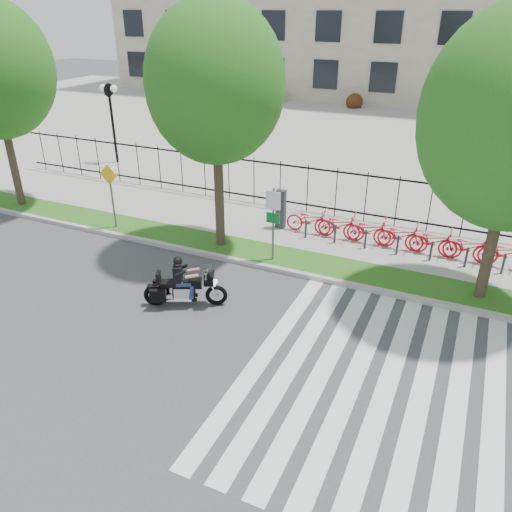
% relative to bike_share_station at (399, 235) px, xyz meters
% --- Properties ---
extents(ground, '(120.00, 120.00, 0.00)m').
position_rel_bike_share_station_xyz_m(ground, '(-4.08, -7.20, -0.65)').
color(ground, '#3E3E40').
rests_on(ground, ground).
extents(curb, '(60.00, 0.20, 0.15)m').
position_rel_bike_share_station_xyz_m(curb, '(-4.08, -3.10, -0.57)').
color(curb, '#9E9B95').
rests_on(curb, ground).
extents(grass_verge, '(60.00, 1.50, 0.15)m').
position_rel_bike_share_station_xyz_m(grass_verge, '(-4.08, -2.25, -0.57)').
color(grass_verge, '#1E5A16').
rests_on(grass_verge, ground).
extents(sidewalk, '(60.00, 3.50, 0.15)m').
position_rel_bike_share_station_xyz_m(sidewalk, '(-4.08, 0.25, -0.57)').
color(sidewalk, '#9A9990').
rests_on(sidewalk, ground).
extents(plaza, '(80.00, 34.00, 0.10)m').
position_rel_bike_share_station_xyz_m(plaza, '(-4.08, 17.80, -0.60)').
color(plaza, '#9A9990').
rests_on(plaza, ground).
extents(crosswalk_stripes, '(5.70, 8.00, 0.01)m').
position_rel_bike_share_station_xyz_m(crosswalk_stripes, '(0.74, -7.20, -0.64)').
color(crosswalk_stripes, silver).
rests_on(crosswalk_stripes, ground).
extents(iron_fence, '(30.00, 0.06, 2.00)m').
position_rel_bike_share_station_xyz_m(iron_fence, '(-4.08, 2.00, 0.50)').
color(iron_fence, black).
rests_on(iron_fence, sidewalk).
extents(lamp_post_left, '(1.06, 0.70, 4.25)m').
position_rel_bike_share_station_xyz_m(lamp_post_left, '(-16.08, 4.80, 2.56)').
color(lamp_post_left, black).
rests_on(lamp_post_left, ground).
extents(street_tree_1, '(4.41, 4.41, 8.03)m').
position_rel_bike_share_station_xyz_m(street_tree_1, '(-5.82, -2.25, 4.98)').
color(street_tree_1, '#3C2E20').
rests_on(street_tree_1, grass_verge).
extents(bike_share_station, '(8.91, 0.87, 1.50)m').
position_rel_bike_share_station_xyz_m(bike_share_station, '(0.00, 0.00, 0.00)').
color(bike_share_station, '#2D2D33').
rests_on(bike_share_station, sidewalk).
extents(sign_pole_regulatory, '(0.50, 0.09, 2.50)m').
position_rel_bike_share_station_xyz_m(sign_pole_regulatory, '(-3.65, -2.62, 1.09)').
color(sign_pole_regulatory, '#59595B').
rests_on(sign_pole_regulatory, grass_verge).
extents(sign_pole_warning, '(0.78, 0.09, 2.49)m').
position_rel_bike_share_station_xyz_m(sign_pole_warning, '(-10.22, -2.62, 1.09)').
color(sign_pole_warning, '#59595B').
rests_on(sign_pole_warning, grass_verge).
extents(motorcycle_rider, '(2.26, 1.30, 1.87)m').
position_rel_bike_share_station_xyz_m(motorcycle_rider, '(-4.92, -6.09, -0.03)').
color(motorcycle_rider, black).
rests_on(motorcycle_rider, ground).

